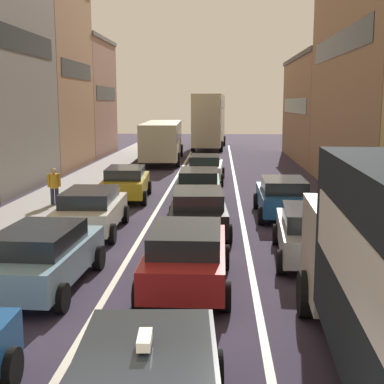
{
  "coord_description": "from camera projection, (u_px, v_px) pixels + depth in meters",
  "views": [
    {
      "loc": [
        0.86,
        -4.18,
        4.34
      ],
      "look_at": [
        0.0,
        12.0,
        1.6
      ],
      "focal_mm": 49.74,
      "sensor_mm": 36.0,
      "label": 1
    }
  ],
  "objects": [
    {
      "name": "bus_mid_queue_primary",
      "position": [
        162.0,
        138.0,
        39.01
      ],
      "size": [
        3.15,
        10.6,
        2.9
      ],
      "rotation": [
        0.0,
        0.0,
        1.61
      ],
      "color": "#BFB793",
      "rests_on": "ground"
    },
    {
      "name": "sedan_right_lane_behind_truck",
      "position": [
        313.0,
        232.0,
        14.71
      ],
      "size": [
        2.28,
        4.4,
        1.49
      ],
      "rotation": [
        0.0,
        0.0,
        1.51
      ],
      "color": "gray",
      "rests_on": "ground"
    },
    {
      "name": "coupe_centre_lane_fourth",
      "position": [
        199.0,
        185.0,
        23.04
      ],
      "size": [
        2.13,
        4.33,
        1.49
      ],
      "rotation": [
        0.0,
        0.0,
        1.59
      ],
      "color": "#19592D",
      "rests_on": "ground"
    },
    {
      "name": "lane_stripe_left",
      "position": [
        165.0,
        197.0,
        24.67
      ],
      "size": [
        0.16,
        60.0,
        0.01
      ],
      "primitive_type": "cube",
      "color": "silver",
      "rests_on": "ground"
    },
    {
      "name": "pedestrian_mid_sidewalk",
      "position": [
        54.0,
        185.0,
        22.04
      ],
      "size": [
        0.49,
        0.34,
        1.66
      ],
      "rotation": [
        0.0,
        0.0,
        5.18
      ],
      "color": "#262D47",
      "rests_on": "ground"
    },
    {
      "name": "lane_stripe_right",
      "position": [
        238.0,
        198.0,
        24.49
      ],
      "size": [
        0.16,
        60.0,
        0.01
      ],
      "primitive_type": "cube",
      "color": "silver",
      "rests_on": "ground"
    },
    {
      "name": "wagon_left_lane_second",
      "position": [
        42.0,
        255.0,
        12.44
      ],
      "size": [
        2.2,
        4.37,
        1.49
      ],
      "rotation": [
        0.0,
        0.0,
        1.53
      ],
      "color": "#759EB7",
      "rests_on": "ground"
    },
    {
      "name": "sedan_centre_lane_fifth",
      "position": [
        205.0,
        168.0,
        29.24
      ],
      "size": [
        2.15,
        4.34,
        1.49
      ],
      "rotation": [
        0.0,
        0.0,
        1.55
      ],
      "color": "silver",
      "rests_on": "ground"
    },
    {
      "name": "sedan_left_lane_third",
      "position": [
        91.0,
        210.0,
        17.78
      ],
      "size": [
        2.18,
        4.36,
        1.49
      ],
      "rotation": [
        0.0,
        0.0,
        1.6
      ],
      "color": "beige",
      "rests_on": "ground"
    },
    {
      "name": "sedan_centre_lane_second",
      "position": [
        187.0,
        255.0,
        12.49
      ],
      "size": [
        2.07,
        4.31,
        1.49
      ],
      "rotation": [
        0.0,
        0.0,
        1.57
      ],
      "color": "#A51E1E",
      "rests_on": "ground"
    },
    {
      "name": "wagon_right_lane_far",
      "position": [
        283.0,
        196.0,
        20.31
      ],
      "size": [
        2.09,
        4.31,
        1.49
      ],
      "rotation": [
        0.0,
        0.0,
        1.56
      ],
      "color": "#194C8C",
      "rests_on": "ground"
    },
    {
      "name": "hatchback_centre_lane_third",
      "position": [
        198.0,
        210.0,
        17.7
      ],
      "size": [
        2.24,
        4.39,
        1.49
      ],
      "rotation": [
        0.0,
        0.0,
        1.62
      ],
      "color": "black",
      "rests_on": "ground"
    },
    {
      "name": "sidewalk_left",
      "position": [
        59.0,
        195.0,
        24.92
      ],
      "size": [
        2.6,
        64.0,
        0.14
      ],
      "primitive_type": "cube",
      "color": "#999999",
      "rests_on": "ground"
    },
    {
      "name": "sedan_left_lane_fourth",
      "position": [
        126.0,
        182.0,
        23.9
      ],
      "size": [
        2.28,
        4.4,
        1.49
      ],
      "rotation": [
        0.0,
        0.0,
        1.63
      ],
      "color": "#B29319",
      "rests_on": "ground"
    },
    {
      "name": "bus_far_queue_secondary",
      "position": [
        209.0,
        119.0,
        49.79
      ],
      "size": [
        3.12,
        10.59,
        5.06
      ],
      "rotation": [
        0.0,
        0.0,
        1.53
      ],
      "color": "#BFB793",
      "rests_on": "ground"
    }
  ]
}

